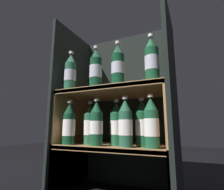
{
  "coord_description": "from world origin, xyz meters",
  "views": [
    {
      "loc": [
        0.39,
        -0.73,
        0.35
      ],
      "look_at": [
        0.0,
        0.13,
        0.53
      ],
      "focal_mm": 28.0,
      "sensor_mm": 36.0,
      "label": 1
    }
  ],
  "objects_px": {
    "bottle_upper_front_1": "(96,69)",
    "bottle_lower_back_2": "(142,124)",
    "bottle_upper_front_3": "(152,60)",
    "bottle_lower_front_0": "(69,125)",
    "bottle_lower_back_0": "(90,125)",
    "bottle_upper_front_0": "(70,73)",
    "bottle_lower_back_1": "(116,125)",
    "bottle_lower_front_1": "(96,124)",
    "bottle_upper_front_2": "(118,66)",
    "bottle_lower_front_3": "(151,124)",
    "bottle_lower_front_2": "(125,124)"
  },
  "relations": [
    {
      "from": "bottle_upper_front_0",
      "to": "bottle_lower_back_2",
      "type": "distance_m",
      "value": 0.5
    },
    {
      "from": "bottle_upper_front_1",
      "to": "bottle_lower_front_2",
      "type": "relative_size",
      "value": 1.0
    },
    {
      "from": "bottle_upper_front_1",
      "to": "bottle_lower_back_2",
      "type": "distance_m",
      "value": 0.38
    },
    {
      "from": "bottle_upper_front_3",
      "to": "bottle_lower_back_0",
      "type": "distance_m",
      "value": 0.48
    },
    {
      "from": "bottle_upper_front_3",
      "to": "bottle_lower_back_0",
      "type": "height_order",
      "value": "bottle_upper_front_3"
    },
    {
      "from": "bottle_lower_back_1",
      "to": "bottle_upper_front_3",
      "type": "bearing_deg",
      "value": -19.31
    },
    {
      "from": "bottle_lower_back_0",
      "to": "bottle_upper_front_0",
      "type": "bearing_deg",
      "value": -141.03
    },
    {
      "from": "bottle_lower_front_0",
      "to": "bottle_lower_front_3",
      "type": "height_order",
      "value": "same"
    },
    {
      "from": "bottle_upper_front_0",
      "to": "bottle_lower_back_2",
      "type": "xyz_separation_m",
      "value": [
        0.4,
        0.08,
        -0.29
      ]
    },
    {
      "from": "bottle_upper_front_0",
      "to": "bottle_lower_back_1",
      "type": "distance_m",
      "value": 0.4
    },
    {
      "from": "bottle_upper_front_3",
      "to": "bottle_lower_front_2",
      "type": "distance_m",
      "value": 0.32
    },
    {
      "from": "bottle_lower_front_2",
      "to": "bottle_upper_front_1",
      "type": "bearing_deg",
      "value": 180.0
    },
    {
      "from": "bottle_upper_front_3",
      "to": "bottle_lower_front_1",
      "type": "xyz_separation_m",
      "value": [
        -0.29,
        -0.0,
        -0.29
      ]
    },
    {
      "from": "bottle_upper_front_0",
      "to": "bottle_lower_front_3",
      "type": "height_order",
      "value": "bottle_upper_front_0"
    },
    {
      "from": "bottle_lower_back_0",
      "to": "bottle_lower_back_2",
      "type": "height_order",
      "value": "same"
    },
    {
      "from": "bottle_lower_back_0",
      "to": "bottle_upper_front_1",
      "type": "bearing_deg",
      "value": -44.6
    },
    {
      "from": "bottle_upper_front_1",
      "to": "bottle_lower_back_1",
      "type": "xyz_separation_m",
      "value": [
        0.09,
        0.08,
        -0.29
      ]
    },
    {
      "from": "bottle_lower_front_2",
      "to": "bottle_lower_back_1",
      "type": "height_order",
      "value": "same"
    },
    {
      "from": "bottle_lower_front_1",
      "to": "bottle_lower_back_0",
      "type": "bearing_deg",
      "value": 138.66
    },
    {
      "from": "bottle_upper_front_0",
      "to": "bottle_lower_front_0",
      "type": "bearing_deg",
      "value": 0.0
    },
    {
      "from": "bottle_upper_front_0",
      "to": "bottle_lower_front_1",
      "type": "relative_size",
      "value": 1.0
    },
    {
      "from": "bottle_lower_front_0",
      "to": "bottle_lower_front_3",
      "type": "distance_m",
      "value": 0.45
    },
    {
      "from": "bottle_upper_front_3",
      "to": "bottle_upper_front_2",
      "type": "bearing_deg",
      "value": 180.0
    },
    {
      "from": "bottle_lower_front_0",
      "to": "bottle_lower_front_1",
      "type": "relative_size",
      "value": 1.0
    },
    {
      "from": "bottle_upper_front_0",
      "to": "bottle_lower_back_1",
      "type": "bearing_deg",
      "value": 16.33
    },
    {
      "from": "bottle_upper_front_2",
      "to": "bottle_lower_back_1",
      "type": "xyz_separation_m",
      "value": [
        -0.04,
        0.08,
        -0.29
      ]
    },
    {
      "from": "bottle_lower_front_2",
      "to": "bottle_lower_back_2",
      "type": "relative_size",
      "value": 1.0
    },
    {
      "from": "bottle_lower_back_0",
      "to": "bottle_lower_back_1",
      "type": "height_order",
      "value": "same"
    },
    {
      "from": "bottle_upper_front_3",
      "to": "bottle_lower_back_2",
      "type": "height_order",
      "value": "bottle_upper_front_3"
    },
    {
      "from": "bottle_lower_front_2",
      "to": "bottle_lower_front_3",
      "type": "distance_m",
      "value": 0.12
    },
    {
      "from": "bottle_lower_front_1",
      "to": "bottle_lower_back_1",
      "type": "bearing_deg",
      "value": 43.86
    },
    {
      "from": "bottle_lower_front_3",
      "to": "bottle_lower_back_2",
      "type": "xyz_separation_m",
      "value": [
        -0.06,
        0.08,
        0.0
      ]
    },
    {
      "from": "bottle_upper_front_2",
      "to": "bottle_lower_front_3",
      "type": "bearing_deg",
      "value": -0.0
    },
    {
      "from": "bottle_upper_front_0",
      "to": "bottle_lower_back_0",
      "type": "height_order",
      "value": "bottle_upper_front_0"
    },
    {
      "from": "bottle_lower_back_0",
      "to": "bottle_lower_front_2",
      "type": "bearing_deg",
      "value": -17.26
    },
    {
      "from": "bottle_upper_front_2",
      "to": "bottle_lower_front_1",
      "type": "relative_size",
      "value": 1.0
    },
    {
      "from": "bottle_lower_front_0",
      "to": "bottle_upper_front_1",
      "type": "bearing_deg",
      "value": 0.0
    },
    {
      "from": "bottle_upper_front_1",
      "to": "bottle_lower_front_2",
      "type": "distance_m",
      "value": 0.34
    },
    {
      "from": "bottle_lower_front_2",
      "to": "bottle_upper_front_2",
      "type": "bearing_deg",
      "value": 180.0
    },
    {
      "from": "bottle_lower_back_2",
      "to": "bottle_lower_front_0",
      "type": "bearing_deg",
      "value": -169.04
    },
    {
      "from": "bottle_lower_front_0",
      "to": "bottle_lower_back_0",
      "type": "relative_size",
      "value": 1.0
    },
    {
      "from": "bottle_lower_front_3",
      "to": "bottle_upper_front_2",
      "type": "bearing_deg",
      "value": 180.0
    },
    {
      "from": "bottle_lower_front_0",
      "to": "bottle_lower_front_1",
      "type": "height_order",
      "value": "same"
    },
    {
      "from": "bottle_upper_front_3",
      "to": "bottle_lower_back_2",
      "type": "relative_size",
      "value": 1.0
    },
    {
      "from": "bottle_lower_front_0",
      "to": "bottle_lower_back_1",
      "type": "xyz_separation_m",
      "value": [
        0.25,
        0.08,
        0.0
      ]
    },
    {
      "from": "bottle_lower_back_1",
      "to": "bottle_upper_front_0",
      "type": "bearing_deg",
      "value": -163.67
    },
    {
      "from": "bottle_lower_front_0",
      "to": "bottle_lower_back_0",
      "type": "xyz_separation_m",
      "value": [
        0.09,
        0.08,
        0.0
      ]
    },
    {
      "from": "bottle_lower_back_1",
      "to": "bottle_upper_front_1",
      "type": "bearing_deg",
      "value": -139.31
    },
    {
      "from": "bottle_lower_front_1",
      "to": "bottle_lower_back_2",
      "type": "distance_m",
      "value": 0.23
    },
    {
      "from": "bottle_lower_front_0",
      "to": "bottle_lower_back_0",
      "type": "distance_m",
      "value": 0.11
    }
  ]
}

